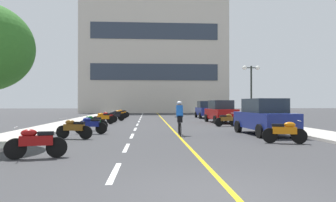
% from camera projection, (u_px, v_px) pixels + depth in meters
% --- Properties ---
extents(ground_plane, '(140.00, 140.00, 0.00)m').
position_uv_depth(ground_plane, '(163.00, 122.00, 26.27)').
color(ground_plane, '#38383A').
extents(curb_left, '(2.40, 72.00, 0.12)m').
position_uv_depth(curb_left, '(83.00, 120.00, 28.80)').
color(curb_left, '#B7B2A8').
rests_on(curb_left, ground).
extents(curb_right, '(2.40, 72.00, 0.12)m').
position_uv_depth(curb_right, '(237.00, 119.00, 29.73)').
color(curb_right, '#B7B2A8').
rests_on(curb_right, ground).
extents(lane_dash_0, '(0.14, 2.20, 0.01)m').
position_uv_depth(lane_dash_0, '(115.00, 172.00, 7.18)').
color(lane_dash_0, silver).
rests_on(lane_dash_0, ground).
extents(lane_dash_1, '(0.14, 2.20, 0.01)m').
position_uv_depth(lane_dash_1, '(126.00, 148.00, 11.17)').
color(lane_dash_1, silver).
rests_on(lane_dash_1, ground).
extents(lane_dash_2, '(0.14, 2.20, 0.01)m').
position_uv_depth(lane_dash_2, '(132.00, 136.00, 15.16)').
color(lane_dash_2, silver).
rests_on(lane_dash_2, ground).
extents(lane_dash_3, '(0.14, 2.20, 0.01)m').
position_uv_depth(lane_dash_3, '(135.00, 129.00, 19.16)').
color(lane_dash_3, silver).
rests_on(lane_dash_3, ground).
extents(lane_dash_4, '(0.14, 2.20, 0.01)m').
position_uv_depth(lane_dash_4, '(137.00, 125.00, 23.15)').
color(lane_dash_4, silver).
rests_on(lane_dash_4, ground).
extents(lane_dash_5, '(0.14, 2.20, 0.01)m').
position_uv_depth(lane_dash_5, '(139.00, 121.00, 27.14)').
color(lane_dash_5, silver).
rests_on(lane_dash_5, ground).
extents(lane_dash_6, '(0.14, 2.20, 0.01)m').
position_uv_depth(lane_dash_6, '(140.00, 119.00, 31.13)').
color(lane_dash_6, silver).
rests_on(lane_dash_6, ground).
extents(lane_dash_7, '(0.14, 2.20, 0.01)m').
position_uv_depth(lane_dash_7, '(141.00, 117.00, 35.12)').
color(lane_dash_7, silver).
rests_on(lane_dash_7, ground).
extents(lane_dash_8, '(0.14, 2.20, 0.01)m').
position_uv_depth(lane_dash_8, '(142.00, 116.00, 39.11)').
color(lane_dash_8, silver).
rests_on(lane_dash_8, ground).
extents(lane_dash_9, '(0.14, 2.20, 0.01)m').
position_uv_depth(lane_dash_9, '(142.00, 115.00, 43.10)').
color(lane_dash_9, silver).
rests_on(lane_dash_9, ground).
extents(lane_dash_10, '(0.14, 2.20, 0.01)m').
position_uv_depth(lane_dash_10, '(143.00, 114.00, 47.10)').
color(lane_dash_10, silver).
rests_on(lane_dash_10, ground).
extents(lane_dash_11, '(0.14, 2.20, 0.01)m').
position_uv_depth(lane_dash_11, '(143.00, 113.00, 51.09)').
color(lane_dash_11, silver).
rests_on(lane_dash_11, ground).
extents(centre_line_yellow, '(0.12, 66.00, 0.01)m').
position_uv_depth(centre_line_yellow, '(164.00, 120.00, 29.28)').
color(centre_line_yellow, gold).
rests_on(centre_line_yellow, ground).
extents(office_building, '(24.29, 8.32, 21.98)m').
position_uv_depth(office_building, '(154.00, 49.00, 54.38)').
color(office_building, beige).
rests_on(office_building, ground).
extents(street_lamp_mid, '(1.46, 0.36, 4.59)m').
position_uv_depth(street_lamp_mid, '(251.00, 80.00, 26.01)').
color(street_lamp_mid, black).
rests_on(street_lamp_mid, curb_right).
extents(parked_car_near, '(2.16, 4.31, 1.82)m').
position_uv_depth(parked_car_near, '(264.00, 117.00, 15.75)').
color(parked_car_near, black).
rests_on(parked_car_near, ground).
extents(parked_car_mid, '(2.11, 4.29, 1.82)m').
position_uv_depth(parked_car_mid, '(221.00, 111.00, 25.56)').
color(parked_car_mid, black).
rests_on(parked_car_mid, ground).
extents(parked_car_far, '(1.92, 4.20, 1.82)m').
position_uv_depth(parked_car_far, '(206.00, 109.00, 33.38)').
color(parked_car_far, black).
rests_on(parked_car_far, ground).
extents(motorcycle_0, '(1.68, 0.67, 0.92)m').
position_uv_depth(motorcycle_0, '(36.00, 142.00, 8.99)').
color(motorcycle_0, black).
rests_on(motorcycle_0, ground).
extents(motorcycle_1, '(1.67, 0.71, 0.92)m').
position_uv_depth(motorcycle_1, '(285.00, 131.00, 12.36)').
color(motorcycle_1, black).
rests_on(motorcycle_1, ground).
extents(motorcycle_2, '(1.67, 0.70, 0.92)m').
position_uv_depth(motorcycle_2, '(74.00, 128.00, 13.88)').
color(motorcycle_2, black).
rests_on(motorcycle_2, ground).
extents(motorcycle_3, '(1.70, 0.60, 0.92)m').
position_uv_depth(motorcycle_3, '(91.00, 125.00, 16.18)').
color(motorcycle_3, black).
rests_on(motorcycle_3, ground).
extents(motorcycle_4, '(1.70, 0.60, 0.92)m').
position_uv_depth(motorcycle_4, '(93.00, 122.00, 18.13)').
color(motorcycle_4, black).
rests_on(motorcycle_4, ground).
extents(motorcycle_5, '(1.67, 0.69, 0.92)m').
position_uv_depth(motorcycle_5, '(226.00, 119.00, 21.45)').
color(motorcycle_5, black).
rests_on(motorcycle_5, ground).
extents(motorcycle_6, '(1.70, 0.60, 0.92)m').
position_uv_depth(motorcycle_6, '(103.00, 118.00, 23.84)').
color(motorcycle_6, black).
rests_on(motorcycle_6, ground).
extents(motorcycle_7, '(1.64, 0.79, 0.92)m').
position_uv_depth(motorcycle_7, '(108.00, 117.00, 25.99)').
color(motorcycle_7, black).
rests_on(motorcycle_7, ground).
extents(motorcycle_8, '(1.70, 0.60, 0.92)m').
position_uv_depth(motorcycle_8, '(115.00, 116.00, 28.14)').
color(motorcycle_8, black).
rests_on(motorcycle_8, ground).
extents(motorcycle_9, '(1.70, 0.60, 0.92)m').
position_uv_depth(motorcycle_9, '(116.00, 115.00, 30.79)').
color(motorcycle_9, black).
rests_on(motorcycle_9, ground).
extents(motorcycle_10, '(1.70, 0.60, 0.92)m').
position_uv_depth(motorcycle_10, '(119.00, 114.00, 32.68)').
color(motorcycle_10, black).
rests_on(motorcycle_10, ground).
extents(motorcycle_11, '(1.66, 0.74, 0.92)m').
position_uv_depth(motorcycle_11, '(122.00, 113.00, 35.33)').
color(motorcycle_11, black).
rests_on(motorcycle_11, ground).
extents(cyclist_rider, '(0.42, 1.77, 1.71)m').
position_uv_depth(cyclist_rider, '(180.00, 117.00, 15.47)').
color(cyclist_rider, black).
rests_on(cyclist_rider, ground).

